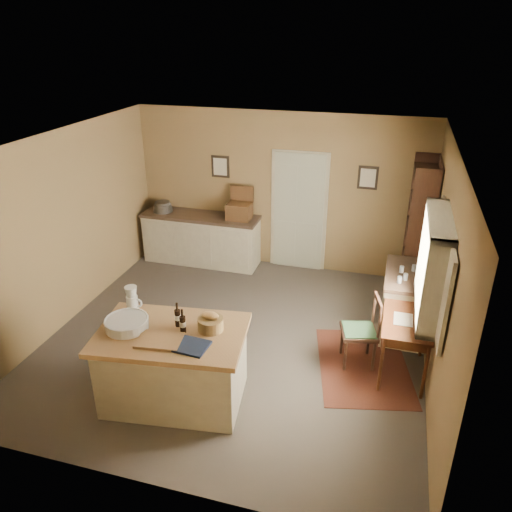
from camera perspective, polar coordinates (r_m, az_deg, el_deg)
The scene contains 16 objects.
ground at distance 6.99m, azimuth -2.34°, elevation -9.46°, with size 5.00×5.00×0.00m, color brown.
wall_back at distance 8.58m, azimuth 2.70°, elevation 7.32°, with size 5.00×0.10×2.70m, color olive.
wall_front at distance 4.36m, azimuth -13.11°, elevation -12.54°, with size 5.00×0.10×2.70m, color olive.
wall_left at distance 7.45m, azimuth -21.17°, elevation 2.79°, with size 0.10×5.00×2.70m, color olive.
wall_right at distance 6.09m, azimuth 20.43°, elevation -2.03°, with size 0.10×5.00×2.70m, color olive.
ceiling at distance 5.90m, azimuth -2.81°, elevation 12.70°, with size 5.00×5.00×0.00m, color silver.
door at distance 8.58m, azimuth 4.90°, elevation 5.17°, with size 0.97×0.06×2.11m, color #B6B59A.
framed_prints at distance 8.41m, azimuth 4.06°, elevation 9.56°, with size 2.82×0.02×0.38m.
window at distance 5.81m, azimuth 20.06°, elevation -1.06°, with size 0.25×1.99×1.12m.
work_island at distance 5.82m, azimuth -9.47°, elevation -12.05°, with size 1.74×1.26×1.20m.
sideboard at distance 9.00m, azimuth -6.20°, elevation 2.16°, with size 2.09×0.59×1.18m.
rug at distance 6.64m, azimuth 12.16°, elevation -12.15°, with size 1.10×1.60×0.01m, color #572616.
writing_desk at distance 6.28m, azimuth 16.82°, elevation -7.75°, with size 0.57×0.93×0.82m.
desk_chair at distance 6.43m, azimuth 11.68°, elevation -8.48°, with size 0.43×0.43×0.93m, color black, non-canonical shape.
right_cabinet at distance 7.25m, azimuth 16.69°, elevation -5.02°, with size 0.62×1.11×0.99m.
shelving_unit at distance 8.01m, azimuth 18.44°, elevation 2.71°, with size 0.37×0.98×2.18m.
Camera 1 is at (1.84, -5.46, 3.96)m, focal length 35.00 mm.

